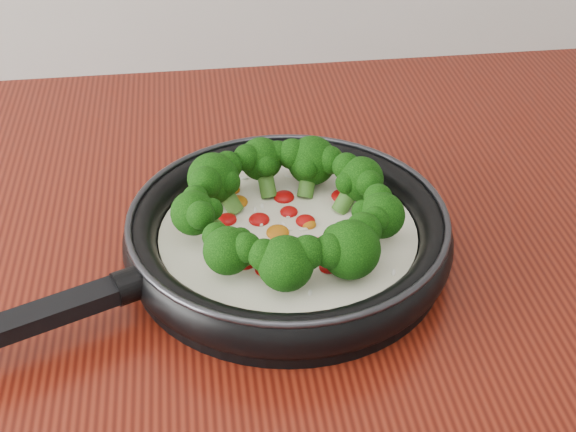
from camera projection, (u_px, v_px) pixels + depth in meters
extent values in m
cylinder|color=black|center=(288.00, 253.00, 0.78)|extent=(0.39, 0.39, 0.01)
torus|color=black|center=(288.00, 234.00, 0.77)|extent=(0.41, 0.41, 0.03)
torus|color=#2D2D33|center=(288.00, 216.00, 0.75)|extent=(0.40, 0.40, 0.01)
cube|color=black|center=(38.00, 317.00, 0.66)|extent=(0.18, 0.09, 0.02)
cylinder|color=black|center=(131.00, 285.00, 0.70)|extent=(0.04, 0.04, 0.03)
cylinder|color=white|center=(288.00, 240.00, 0.77)|extent=(0.32, 0.32, 0.02)
ellipsoid|color=#A90808|center=(319.00, 243.00, 0.75)|extent=(0.02, 0.02, 0.01)
ellipsoid|color=#A90808|center=(227.00, 220.00, 0.78)|extent=(0.02, 0.02, 0.01)
ellipsoid|color=#B55F0B|center=(309.00, 225.00, 0.77)|extent=(0.01, 0.01, 0.01)
ellipsoid|color=#A90808|center=(340.00, 244.00, 0.75)|extent=(0.03, 0.03, 0.01)
ellipsoid|color=#A90808|center=(328.00, 267.00, 0.72)|extent=(0.02, 0.02, 0.01)
ellipsoid|color=#B55F0B|center=(315.00, 255.00, 0.73)|extent=(0.02, 0.02, 0.01)
ellipsoid|color=#A90808|center=(342.00, 196.00, 0.81)|extent=(0.02, 0.02, 0.01)
ellipsoid|color=#A90808|center=(276.00, 247.00, 0.74)|extent=(0.02, 0.02, 0.01)
ellipsoid|color=#B55F0B|center=(278.00, 233.00, 0.76)|extent=(0.02, 0.02, 0.01)
ellipsoid|color=#A90808|center=(221.00, 237.00, 0.75)|extent=(0.02, 0.02, 0.01)
ellipsoid|color=#A90808|center=(289.00, 212.00, 0.79)|extent=(0.02, 0.02, 0.01)
ellipsoid|color=#B55F0B|center=(354.00, 267.00, 0.72)|extent=(0.02, 0.02, 0.01)
ellipsoid|color=#A90808|center=(269.00, 266.00, 0.72)|extent=(0.02, 0.02, 0.01)
ellipsoid|color=#A90808|center=(329.00, 243.00, 0.75)|extent=(0.03, 0.03, 0.01)
ellipsoid|color=#B55F0B|center=(193.00, 226.00, 0.77)|extent=(0.03, 0.03, 0.01)
ellipsoid|color=#A90808|center=(245.00, 261.00, 0.72)|extent=(0.03, 0.03, 0.01)
ellipsoid|color=#A90808|center=(305.00, 221.00, 0.78)|extent=(0.03, 0.03, 0.01)
ellipsoid|color=#B55F0B|center=(292.00, 250.00, 0.74)|extent=(0.03, 0.03, 0.01)
ellipsoid|color=#A90808|center=(267.00, 269.00, 0.72)|extent=(0.03, 0.03, 0.01)
ellipsoid|color=#A90808|center=(259.00, 220.00, 0.78)|extent=(0.02, 0.02, 0.01)
ellipsoid|color=#B55F0B|center=(237.00, 202.00, 0.80)|extent=(0.02, 0.02, 0.01)
ellipsoid|color=#A90808|center=(284.00, 197.00, 0.81)|extent=(0.03, 0.03, 0.01)
ellipsoid|color=#A90808|center=(204.00, 220.00, 0.78)|extent=(0.03, 0.03, 0.01)
ellipsoid|color=#B55F0B|center=(232.00, 190.00, 0.82)|extent=(0.02, 0.02, 0.01)
ellipsoid|color=white|center=(280.00, 261.00, 0.72)|extent=(0.01, 0.01, 0.00)
ellipsoid|color=white|center=(226.00, 258.00, 0.73)|extent=(0.01, 0.01, 0.00)
ellipsoid|color=white|center=(345.00, 176.00, 0.84)|extent=(0.01, 0.01, 0.00)
ellipsoid|color=white|center=(299.00, 245.00, 0.75)|extent=(0.01, 0.01, 0.00)
ellipsoid|color=white|center=(262.00, 206.00, 0.80)|extent=(0.01, 0.01, 0.00)
ellipsoid|color=white|center=(358.00, 214.00, 0.79)|extent=(0.01, 0.01, 0.00)
ellipsoid|color=white|center=(387.00, 236.00, 0.76)|extent=(0.01, 0.01, 0.00)
ellipsoid|color=white|center=(244.00, 178.00, 0.84)|extent=(0.01, 0.00, 0.00)
ellipsoid|color=white|center=(394.00, 272.00, 0.71)|extent=(0.01, 0.01, 0.00)
ellipsoid|color=white|center=(284.00, 224.00, 0.77)|extent=(0.01, 0.01, 0.00)
ellipsoid|color=white|center=(288.00, 177.00, 0.84)|extent=(0.01, 0.01, 0.00)
ellipsoid|color=white|center=(304.00, 230.00, 0.77)|extent=(0.01, 0.01, 0.00)
ellipsoid|color=white|center=(270.00, 189.00, 0.82)|extent=(0.01, 0.01, 0.00)
ellipsoid|color=white|center=(349.00, 257.00, 0.73)|extent=(0.01, 0.01, 0.00)
ellipsoid|color=white|center=(255.00, 210.00, 0.79)|extent=(0.01, 0.01, 0.00)
ellipsoid|color=white|center=(310.00, 293.00, 0.69)|extent=(0.01, 0.01, 0.00)
ellipsoid|color=white|center=(290.00, 216.00, 0.78)|extent=(0.01, 0.01, 0.00)
ellipsoid|color=white|center=(287.00, 229.00, 0.77)|extent=(0.01, 0.01, 0.00)
ellipsoid|color=white|center=(191.00, 212.00, 0.79)|extent=(0.01, 0.01, 0.00)
ellipsoid|color=white|center=(262.00, 223.00, 0.77)|extent=(0.01, 0.01, 0.00)
cylinder|color=#477C28|center=(346.00, 198.00, 0.79)|extent=(0.04, 0.03, 0.03)
sphere|color=black|center=(361.00, 179.00, 0.79)|extent=(0.06, 0.06, 0.04)
sphere|color=black|center=(346.00, 167.00, 0.79)|extent=(0.04, 0.04, 0.03)
sphere|color=black|center=(369.00, 183.00, 0.77)|extent=(0.03, 0.03, 0.03)
sphere|color=black|center=(347.00, 183.00, 0.78)|extent=(0.03, 0.03, 0.02)
cylinder|color=#477C28|center=(307.00, 182.00, 0.81)|extent=(0.03, 0.04, 0.03)
sphere|color=black|center=(312.00, 160.00, 0.81)|extent=(0.07, 0.07, 0.05)
sphere|color=black|center=(292.00, 154.00, 0.81)|extent=(0.04, 0.04, 0.03)
sphere|color=black|center=(329.00, 160.00, 0.80)|extent=(0.04, 0.04, 0.03)
sphere|color=black|center=(307.00, 167.00, 0.80)|extent=(0.03, 0.03, 0.03)
cylinder|color=#477C28|center=(266.00, 182.00, 0.81)|extent=(0.02, 0.04, 0.04)
sphere|color=black|center=(261.00, 159.00, 0.81)|extent=(0.06, 0.06, 0.04)
sphere|color=black|center=(247.00, 158.00, 0.80)|extent=(0.04, 0.04, 0.03)
sphere|color=black|center=(278.00, 153.00, 0.81)|extent=(0.03, 0.03, 0.03)
sphere|color=black|center=(266.00, 166.00, 0.80)|extent=(0.03, 0.03, 0.02)
cylinder|color=#477C28|center=(228.00, 198.00, 0.79)|extent=(0.04, 0.03, 0.04)
sphere|color=black|center=(213.00, 178.00, 0.78)|extent=(0.07, 0.07, 0.05)
sphere|color=black|center=(206.00, 183.00, 0.76)|extent=(0.04, 0.04, 0.03)
sphere|color=black|center=(227.00, 166.00, 0.79)|extent=(0.04, 0.04, 0.03)
sphere|color=black|center=(227.00, 182.00, 0.78)|extent=(0.03, 0.03, 0.03)
cylinder|color=#477C28|center=(214.00, 227.00, 0.75)|extent=(0.04, 0.02, 0.04)
sphere|color=black|center=(193.00, 213.00, 0.73)|extent=(0.05, 0.05, 0.04)
sphere|color=black|center=(201.00, 215.00, 0.72)|extent=(0.03, 0.03, 0.03)
sphere|color=black|center=(195.00, 198.00, 0.74)|extent=(0.03, 0.03, 0.02)
sphere|color=black|center=(212.00, 209.00, 0.73)|extent=(0.03, 0.03, 0.02)
cylinder|color=#477C28|center=(241.00, 256.00, 0.71)|extent=(0.03, 0.03, 0.03)
sphere|color=black|center=(228.00, 251.00, 0.69)|extent=(0.06, 0.06, 0.04)
sphere|color=black|center=(246.00, 247.00, 0.68)|extent=(0.04, 0.04, 0.03)
sphere|color=black|center=(216.00, 236.00, 0.70)|extent=(0.03, 0.03, 0.03)
sphere|color=black|center=(241.00, 239.00, 0.70)|extent=(0.03, 0.03, 0.02)
cylinder|color=#477C28|center=(286.00, 266.00, 0.70)|extent=(0.02, 0.03, 0.03)
sphere|color=black|center=(286.00, 263.00, 0.68)|extent=(0.06, 0.06, 0.05)
sphere|color=black|center=(307.00, 252.00, 0.68)|extent=(0.04, 0.04, 0.03)
sphere|color=black|center=(264.00, 255.00, 0.68)|extent=(0.04, 0.04, 0.03)
sphere|color=black|center=(286.00, 249.00, 0.69)|extent=(0.03, 0.03, 0.02)
cylinder|color=#477C28|center=(337.00, 255.00, 0.71)|extent=(0.03, 0.04, 0.04)
sphere|color=black|center=(351.00, 249.00, 0.69)|extent=(0.07, 0.07, 0.05)
sphere|color=black|center=(363.00, 231.00, 0.70)|extent=(0.04, 0.04, 0.03)
sphere|color=black|center=(331.00, 251.00, 0.68)|extent=(0.04, 0.04, 0.03)
sphere|color=black|center=(337.00, 238.00, 0.70)|extent=(0.03, 0.03, 0.03)
cylinder|color=#477C28|center=(361.00, 228.00, 0.74)|extent=(0.04, 0.03, 0.04)
sphere|color=black|center=(382.00, 215.00, 0.73)|extent=(0.06, 0.06, 0.04)
sphere|color=black|center=(378.00, 198.00, 0.74)|extent=(0.04, 0.04, 0.03)
sphere|color=black|center=(376.00, 220.00, 0.72)|extent=(0.03, 0.03, 0.03)
sphere|color=black|center=(363.00, 211.00, 0.73)|extent=(0.03, 0.03, 0.02)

